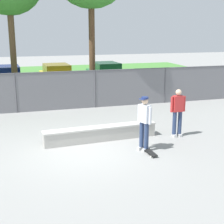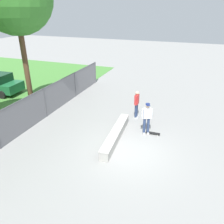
{
  "view_description": "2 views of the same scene",
  "coord_description": "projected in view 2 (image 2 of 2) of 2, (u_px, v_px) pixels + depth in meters",
  "views": [
    {
      "loc": [
        -1.96,
        -10.21,
        4.02
      ],
      "look_at": [
        1.25,
        0.69,
        1.14
      ],
      "focal_mm": 53.33,
      "sensor_mm": 36.0,
      "label": 1
    },
    {
      "loc": [
        -8.97,
        -2.4,
        6.51
      ],
      "look_at": [
        1.52,
        1.49,
        1.29
      ],
      "focal_mm": 36.21,
      "sensor_mm": 36.0,
      "label": 2
    }
  ],
  "objects": [
    {
      "name": "ground_plane",
      "position": [
        130.0,
        152.0,
        11.13
      ],
      "size": [
        80.0,
        80.0,
        0.0
      ],
      "primitive_type": "plane",
      "color": "gray"
    },
    {
      "name": "skateboarder",
      "position": [
        147.0,
        117.0,
        12.35
      ],
      "size": [
        0.39,
        0.56,
        1.84
      ],
      "color": "beige",
      "rests_on": "ground"
    },
    {
      "name": "chainlink_fence",
      "position": [
        24.0,
        114.0,
        12.64
      ],
      "size": [
        19.72,
        0.07,
        1.95
      ],
      "color": "#4C4C51",
      "rests_on": "ground"
    },
    {
      "name": "bystander",
      "position": [
        137.0,
        103.0,
        14.18
      ],
      "size": [
        0.6,
        0.28,
        1.82
      ],
      "color": "beige",
      "rests_on": "ground"
    },
    {
      "name": "concrete_ledge",
      "position": [
        116.0,
        135.0,
        12.15
      ],
      "size": [
        4.26,
        0.76,
        0.53
      ],
      "color": "#A8A59E",
      "rests_on": "ground"
    },
    {
      "name": "skateboard",
      "position": [
        153.0,
        133.0,
        12.68
      ],
      "size": [
        0.22,
        0.81,
        0.09
      ],
      "color": "black",
      "rests_on": "ground"
    }
  ]
}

